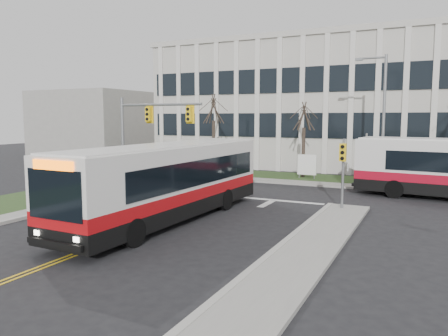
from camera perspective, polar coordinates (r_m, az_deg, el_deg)
ground at (r=20.33m, az=-9.38°, el=-7.40°), size 120.00×120.00×0.00m
sidewalk_east at (r=12.72m, az=6.16°, el=-15.68°), size 2.00×26.00×0.14m
sidewalk_cross at (r=32.32m, az=13.97°, el=-2.17°), size 44.00×1.60×0.14m
building_lawn at (r=35.04m, az=14.90°, el=-1.54°), size 44.00×5.00×0.12m
office_building at (r=46.57m, az=17.91°, el=7.65°), size 40.00×16.00×12.00m
building_annex at (r=56.32m, az=-16.03°, el=5.44°), size 12.00×12.00×8.00m
mast_arm_signal at (r=28.83m, az=-10.54°, el=5.24°), size 6.11×0.38×6.20m
signal_pole_near at (r=23.52m, az=15.26°, el=0.55°), size 0.34×0.39×3.80m
signal_pole_far at (r=31.88m, az=18.04°, el=1.99°), size 0.34×0.39×3.80m
streetlight at (r=32.49m, az=19.86°, el=6.75°), size 2.15×0.25×9.20m
directory_sign at (r=34.97m, az=10.77°, el=0.38°), size 1.50×0.12×2.00m
tree_left at (r=38.29m, az=-1.38°, el=7.53°), size 1.80×1.80×7.70m
tree_mid at (r=35.58m, az=10.41°, el=6.49°), size 1.80×1.80×6.82m
bus_main at (r=20.86m, az=-7.26°, el=-2.01°), size 3.34×13.46×3.57m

